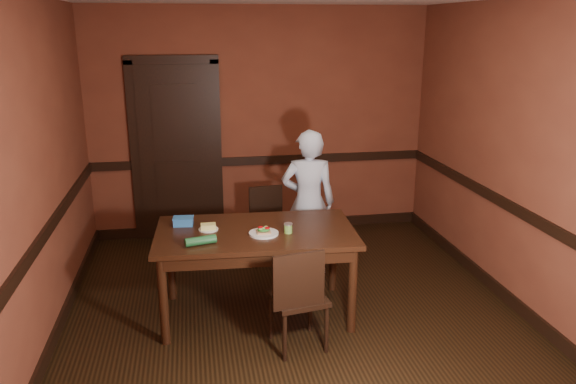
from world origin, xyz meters
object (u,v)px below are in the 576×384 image
object	(u,v)px
dining_table	(256,273)
chair_far	(266,226)
sandwich_plate	(264,232)
sauce_jar	(288,228)
chair_near	(298,296)
person	(308,203)
food_tub	(183,221)
cheese_saucer	(208,228)

from	to	relation	value
dining_table	chair_far	bearing A→B (deg)	80.92
sandwich_plate	chair_far	bearing A→B (deg)	81.56
sauce_jar	chair_near	bearing A→B (deg)	-90.04
person	sandwich_plate	bearing A→B (deg)	67.08
chair_near	food_tub	distance (m)	1.24
chair_far	cheese_saucer	distance (m)	1.33
sandwich_plate	dining_table	bearing A→B (deg)	116.87
chair_far	cheese_saucer	bearing A→B (deg)	-128.17
dining_table	chair_near	distance (m)	0.62
person	food_tub	world-z (taller)	person
sauce_jar	food_tub	size ratio (longest dim) A/B	0.46
dining_table	food_tub	xyz separation A→B (m)	(-0.61, 0.23, 0.43)
sauce_jar	cheese_saucer	distance (m)	0.69
person	sauce_jar	xyz separation A→B (m)	(-0.37, -0.93, 0.09)
dining_table	person	world-z (taller)	person
chair_far	cheese_saucer	world-z (taller)	cheese_saucer
chair_near	food_tub	xyz separation A→B (m)	(-0.87, 0.80, 0.39)
chair_far	sandwich_plate	world-z (taller)	sandwich_plate
dining_table	chair_near	size ratio (longest dim) A/B	1.94
sandwich_plate	sauce_jar	xyz separation A→B (m)	(0.21, -0.00, 0.03)
cheese_saucer	chair_near	bearing A→B (deg)	-44.29
dining_table	food_tub	distance (m)	0.78
sandwich_plate	cheese_saucer	distance (m)	0.49
sandwich_plate	person	bearing A→B (deg)	58.17
dining_table	cheese_saucer	size ratio (longest dim) A/B	9.99
sandwich_plate	cheese_saucer	size ratio (longest dim) A/B	1.47
chair_far	person	size ratio (longest dim) A/B	0.53
chair_near	sauce_jar	world-z (taller)	sauce_jar
dining_table	sauce_jar	distance (m)	0.52
dining_table	chair_near	bearing A→B (deg)	-62.34
chair_near	sandwich_plate	xyz separation A→B (m)	(-0.21, 0.46, 0.37)
sandwich_plate	sauce_jar	world-z (taller)	sauce_jar
sauce_jar	food_tub	distance (m)	0.93
sauce_jar	cheese_saucer	xyz separation A→B (m)	(-0.66, 0.19, -0.02)
chair_far	chair_near	size ratio (longest dim) A/B	0.92
chair_near	dining_table	bearing A→B (deg)	-75.00
chair_near	sauce_jar	xyz separation A→B (m)	(0.00, 0.45, 0.40)
chair_near	person	bearing A→B (deg)	-114.86
dining_table	cheese_saucer	xyz separation A→B (m)	(-0.40, 0.08, 0.42)
person	cheese_saucer	size ratio (longest dim) A/B	8.85
chair_near	chair_far	bearing A→B (deg)	-99.29
chair_near	sandwich_plate	distance (m)	0.63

